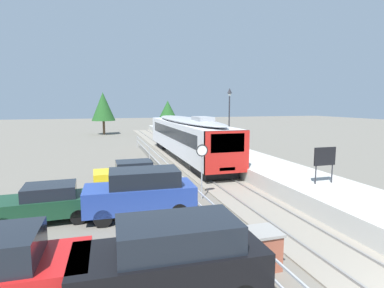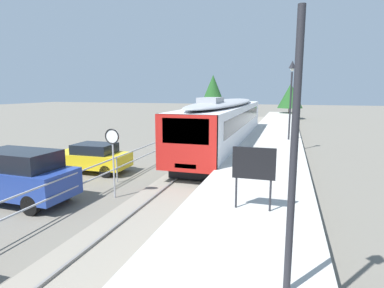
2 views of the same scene
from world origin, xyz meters
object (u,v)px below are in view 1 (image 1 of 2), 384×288
object	(u,v)px
parked_suv_black	(172,259)
parked_hatchback_dark_green	(46,203)
platform_notice_board	(325,158)
parked_hatchback_yellow	(131,174)
parked_suv_blue	(141,192)
platform_lamp_mid_platform	(229,106)
brick_utility_cabinet	(258,249)
speed_limit_sign	(202,158)
commuter_train	(186,135)

from	to	relation	value
parked_suv_black	parked_hatchback_dark_green	xyz separation A→B (m)	(-3.84, 6.49, -0.27)
platform_notice_board	parked_hatchback_dark_green	bearing A→B (deg)	175.58
parked_hatchback_dark_green	parked_hatchback_yellow	size ratio (longest dim) A/B	1.01
parked_hatchback_yellow	parked_suv_blue	bearing A→B (deg)	-90.04
platform_lamp_mid_platform	platform_notice_board	distance (m)	14.28
platform_lamp_mid_platform	parked_suv_black	size ratio (longest dim) A/B	1.15
parked_suv_black	brick_utility_cabinet	bearing A→B (deg)	15.60
parked_suv_black	parked_hatchback_yellow	size ratio (longest dim) A/B	1.15
speed_limit_sign	parked_hatchback_yellow	size ratio (longest dim) A/B	0.70
brick_utility_cabinet	parked_suv_black	distance (m)	2.92
platform_notice_board	parked_suv_blue	world-z (taller)	platform_notice_board
platform_lamp_mid_platform	parked_hatchback_dark_green	xyz separation A→B (m)	(-13.73, -13.05, -3.83)
commuter_train	brick_utility_cabinet	distance (m)	18.32
speed_limit_sign	parked_hatchback_dark_green	distance (m)	7.28
parked_hatchback_yellow	parked_suv_black	bearing A→B (deg)	-90.02
platform_notice_board	brick_utility_cabinet	bearing A→B (deg)	-142.45
brick_utility_cabinet	platform_notice_board	bearing A→B (deg)	37.55
commuter_train	speed_limit_sign	bearing A→B (deg)	-101.49
platform_lamp_mid_platform	parked_hatchback_yellow	bearing A→B (deg)	-138.45
platform_lamp_mid_platform	speed_limit_sign	bearing A→B (deg)	-118.89
platform_lamp_mid_platform	parked_suv_black	world-z (taller)	platform_lamp_mid_platform
platform_lamp_mid_platform	speed_limit_sign	size ratio (longest dim) A/B	1.91
parked_suv_blue	parked_hatchback_yellow	distance (m)	4.83
parked_hatchback_dark_green	brick_utility_cabinet	bearing A→B (deg)	-40.84
platform_notice_board	brick_utility_cabinet	size ratio (longest dim) A/B	1.49
platform_notice_board	parked_hatchback_yellow	bearing A→B (deg)	149.41
platform_notice_board	platform_lamp_mid_platform	bearing A→B (deg)	86.07
commuter_train	parked_hatchback_yellow	bearing A→B (deg)	-124.59
speed_limit_sign	parked_suv_blue	world-z (taller)	speed_limit_sign
platform_notice_board	parked_suv_blue	xyz separation A→B (m)	(-8.93, 0.46, -1.13)
parked_suv_blue	speed_limit_sign	bearing A→B (deg)	25.40
platform_lamp_mid_platform	parked_suv_blue	distance (m)	17.18
speed_limit_sign	parked_hatchback_dark_green	bearing A→B (deg)	-171.87
platform_lamp_mid_platform	parked_hatchback_dark_green	bearing A→B (deg)	-136.44
speed_limit_sign	parked_suv_black	size ratio (longest dim) A/B	0.60
platform_lamp_mid_platform	parked_hatchback_yellow	distance (m)	13.76
commuter_train	parked_hatchback_dark_green	distance (m)	15.55
platform_lamp_mid_platform	parked_suv_black	bearing A→B (deg)	-116.85
commuter_train	parked_suv_black	distance (m)	19.65
brick_utility_cabinet	parked_suv_blue	size ratio (longest dim) A/B	0.26
platform_lamp_mid_platform	parked_suv_blue	world-z (taller)	platform_lamp_mid_platform
commuter_train	brick_utility_cabinet	bearing A→B (deg)	-98.73
commuter_train	parked_suv_blue	xyz separation A→B (m)	(-5.55, -12.86, -1.08)
platform_lamp_mid_platform	parked_suv_black	xyz separation A→B (m)	(-9.89, -19.54, -3.56)
parked_suv_black	parked_hatchback_yellow	bearing A→B (deg)	89.98
brick_utility_cabinet	parked_hatchback_yellow	world-z (taller)	parked_hatchback_yellow
platform_lamp_mid_platform	brick_utility_cabinet	world-z (taller)	platform_lamp_mid_platform
platform_notice_board	brick_utility_cabinet	xyz separation A→B (m)	(-6.15, -4.73, -1.61)
parked_hatchback_yellow	speed_limit_sign	bearing A→B (deg)	-45.29
parked_suv_blue	parked_hatchback_dark_green	bearing A→B (deg)	172.14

